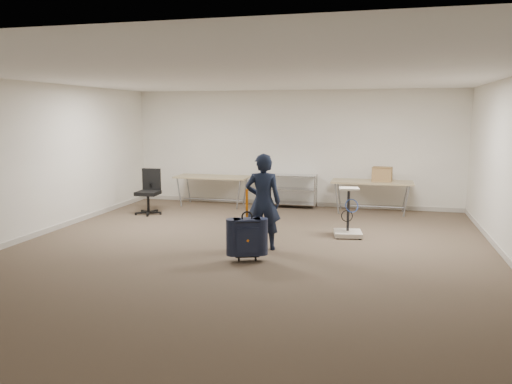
# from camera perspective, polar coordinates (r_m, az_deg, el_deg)

# --- Properties ---
(ground) EXTENTS (9.00, 9.00, 0.00)m
(ground) POSITION_cam_1_polar(r_m,az_deg,el_deg) (8.09, -1.32, -7.06)
(ground) COLOR #433428
(ground) RESTS_ON ground
(room_shell) EXTENTS (8.00, 9.00, 9.00)m
(room_shell) POSITION_cam_1_polar(r_m,az_deg,el_deg) (9.38, 0.93, -4.52)
(room_shell) COLOR silver
(room_shell) RESTS_ON ground
(folding_table_left) EXTENTS (1.80, 0.75, 0.73)m
(folding_table_left) POSITION_cam_1_polar(r_m,az_deg,el_deg) (12.22, -5.01, 1.57)
(folding_table_left) COLOR #9F8761
(folding_table_left) RESTS_ON ground
(folding_table_right) EXTENTS (1.80, 0.75, 0.73)m
(folding_table_right) POSITION_cam_1_polar(r_m,az_deg,el_deg) (11.56, 13.10, 0.96)
(folding_table_right) COLOR #9F8761
(folding_table_right) RESTS_ON ground
(wire_shelf) EXTENTS (1.22, 0.47, 0.80)m
(wire_shelf) POSITION_cam_1_polar(r_m,az_deg,el_deg) (12.02, 4.00, 0.32)
(wire_shelf) COLOR #BABCC1
(wire_shelf) RESTS_ON ground
(person) EXTENTS (0.63, 0.46, 1.60)m
(person) POSITION_cam_1_polar(r_m,az_deg,el_deg) (8.19, 0.82, -1.13)
(person) COLOR black
(person) RESTS_ON ground
(suitcase) EXTENTS (0.46, 0.36, 1.11)m
(suitcase) POSITION_cam_1_polar(r_m,az_deg,el_deg) (7.59, -1.03, -5.19)
(suitcase) COLOR black
(suitcase) RESTS_ON ground
(office_chair) EXTENTS (0.61, 0.61, 1.01)m
(office_chair) POSITION_cam_1_polar(r_m,az_deg,el_deg) (11.48, -12.14, -0.94)
(office_chair) COLOR black
(office_chair) RESTS_ON ground
(equipment_cart) EXTENTS (0.56, 0.56, 0.91)m
(equipment_cart) POSITION_cam_1_polar(r_m,az_deg,el_deg) (9.30, 10.49, -3.60)
(equipment_cart) COLOR white
(equipment_cart) RESTS_ON ground
(cardboard_box) EXTENTS (0.46, 0.36, 0.32)m
(cardboard_box) POSITION_cam_1_polar(r_m,az_deg,el_deg) (11.59, 14.22, 2.00)
(cardboard_box) COLOR olive
(cardboard_box) RESTS_ON folding_table_right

